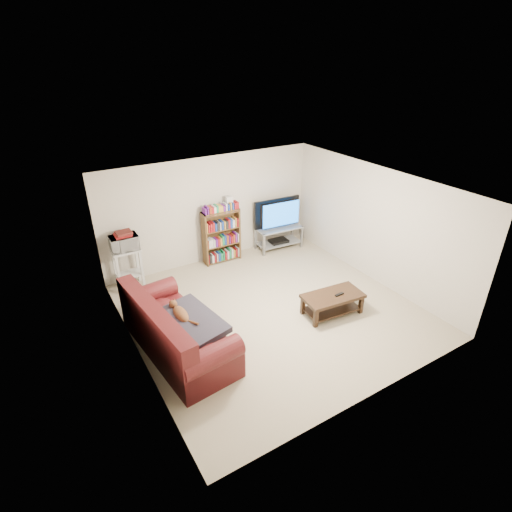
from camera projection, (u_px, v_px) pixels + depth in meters
floor at (271, 310)px, 7.57m from camera, size 5.00×5.00×0.00m
ceiling at (274, 188)px, 6.46m from camera, size 5.00×5.00×0.00m
wall_back at (211, 210)px, 8.91m from camera, size 5.00×0.00×5.00m
wall_front at (380, 329)px, 5.11m from camera, size 5.00×0.00×5.00m
wall_left at (131, 294)px, 5.86m from camera, size 0.00×5.00×5.00m
wall_right at (375, 225)px, 8.16m from camera, size 0.00×5.00×5.00m
sofa at (173, 335)px, 6.37m from camera, size 1.24×2.40×0.99m
blanket at (187, 323)px, 6.25m from camera, size 1.10×1.30×0.19m
cat at (181, 314)px, 6.38m from camera, size 0.32×0.65×0.19m
coffee_table at (332, 300)px, 7.34m from camera, size 1.17×0.67×0.41m
remote at (339, 294)px, 7.28m from camera, size 0.18×0.06×0.02m
tv_stand at (279, 234)px, 9.75m from camera, size 1.15×0.58×0.56m
television at (279, 214)px, 9.51m from camera, size 1.21×0.24×0.69m
dvd_player at (279, 241)px, 9.84m from camera, size 0.47×0.34×0.06m
bookshelf at (221, 235)px, 9.04m from camera, size 0.87×0.29×1.24m
shelf_clutter at (224, 205)px, 8.77m from camera, size 0.63×0.20×0.28m
microwave_stand at (128, 263)px, 8.05m from camera, size 0.54×0.40×0.86m
microwave at (124, 243)px, 7.84m from camera, size 0.53×0.37×0.29m
game_boxes at (123, 235)px, 7.76m from camera, size 0.32×0.28×0.05m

